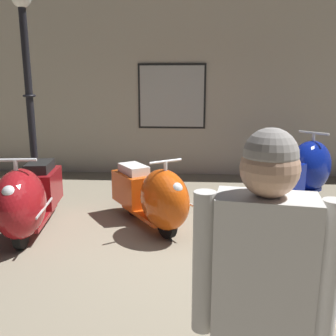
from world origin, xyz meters
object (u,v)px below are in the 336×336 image
scooter_0 (28,199)px  visitor_1 (261,302)px  scooter_1 (154,197)px  scooter_2 (301,172)px  lamppost (29,93)px

scooter_0 → visitor_1: (2.36, -2.88, 0.53)m
scooter_1 → visitor_1: size_ratio=0.91×
scooter_2 → scooter_1: bearing=161.8°
scooter_0 → scooter_1: (1.55, 0.33, -0.04)m
scooter_1 → visitor_1: visitor_1 is taller
scooter_2 → scooter_0: bearing=155.0°
scooter_1 → scooter_0: bearing=-112.9°
scooter_0 → visitor_1: size_ratio=1.03×
scooter_2 → visitor_1: size_ratio=0.98×
lamppost → visitor_1: lamppost is taller
scooter_0 → lamppost: (-0.44, 1.28, 1.26)m
lamppost → visitor_1: (2.80, -4.16, -0.74)m
scooter_0 → visitor_1: bearing=31.3°
scooter_0 → scooter_2: scooter_2 is taller
scooter_1 → scooter_2: bearing=84.8°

